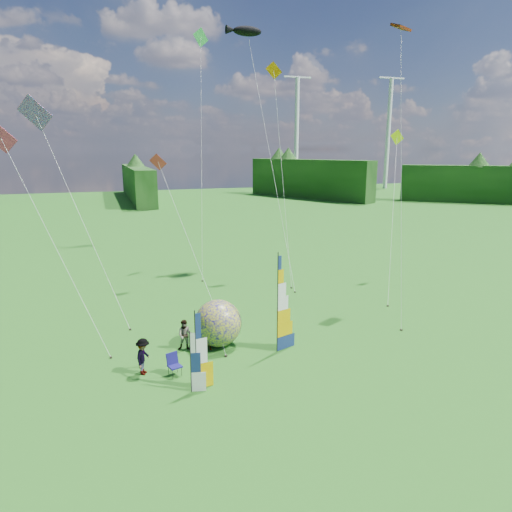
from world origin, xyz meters
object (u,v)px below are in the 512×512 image
object	(u,v)px
side_banner_far	(191,363)
spectator_a	(208,337)
side_banner_left	(196,352)
bol_inflatable	(218,323)
camp_chair	(175,365)
spectator_d	(214,325)
spectator_b	(185,335)
feather_banner_main	(278,305)
spectator_c	(143,356)
kite_whale	(269,141)

from	to	relation	value
side_banner_far	spectator_a	distance (m)	4.52
side_banner_left	bol_inflatable	size ratio (longest dim) A/B	1.40
side_banner_far	camp_chair	bearing A→B (deg)	117.43
bol_inflatable	spectator_d	bearing A→B (deg)	90.91
camp_chair	spectator_b	bearing A→B (deg)	52.13
spectator_b	spectator_d	distance (m)	2.07
spectator_a	camp_chair	distance (m)	3.21
spectator_a	spectator_d	xyz separation A→B (m)	(0.68, 1.40, 0.06)
spectator_a	side_banner_far	bearing A→B (deg)	-137.10
feather_banner_main	side_banner_left	size ratio (longest dim) A/B	1.45
side_banner_far	spectator_a	size ratio (longest dim) A/B	1.80
bol_inflatable	spectator_d	world-z (taller)	bol_inflatable
spectator_d	bol_inflatable	bearing A→B (deg)	134.26
spectator_c	spectator_d	size ratio (longest dim) A/B	1.07
feather_banner_main	spectator_a	bearing A→B (deg)	140.27
bol_inflatable	spectator_d	distance (m)	1.01
side_banner_far	spectator_d	bearing A→B (deg)	79.11
spectator_c	spectator_d	xyz separation A→B (m)	(4.37, 2.99, -0.06)
side_banner_left	kite_whale	bearing A→B (deg)	53.79
spectator_d	spectator_a	bearing A→B (deg)	107.49
bol_inflatable	spectator_c	bearing A→B (deg)	-154.49
kite_whale	side_banner_left	bearing A→B (deg)	-127.11
feather_banner_main	spectator_a	distance (m)	4.28
side_banner_far	spectator_a	xyz separation A→B (m)	(1.79, 4.10, -0.64)
spectator_a	spectator_b	distance (m)	1.32
camp_chair	kite_whale	xyz separation A→B (m)	(11.32, 16.88, 11.13)
side_banner_far	spectator_d	size ratio (longest dim) A/B	1.67
side_banner_far	kite_whale	bearing A→B (deg)	73.14
feather_banner_main	bol_inflatable	xyz separation A→B (m)	(-2.88, 1.87, -1.39)
kite_whale	spectator_c	bearing A→B (deg)	-135.67
side_banner_left	camp_chair	world-z (taller)	side_banner_left
spectator_a	spectator_b	xyz separation A→B (m)	(-1.20, 0.54, 0.07)
feather_banner_main	spectator_b	world-z (taller)	feather_banner_main
bol_inflatable	kite_whale	size ratio (longest dim) A/B	0.11
side_banner_left	camp_chair	size ratio (longest dim) A/B	3.32
bol_inflatable	side_banner_far	bearing A→B (deg)	-118.33
side_banner_left	camp_chair	xyz separation A→B (m)	(-0.75, 1.67, -1.31)
side_banner_left	spectator_c	distance (m)	3.35
spectator_c	camp_chair	size ratio (longest dim) A/B	1.65
spectator_c	spectator_a	bearing A→B (deg)	-41.23
spectator_b	feather_banner_main	bearing A→B (deg)	-2.49
side_banner_left	spectator_b	world-z (taller)	side_banner_left
bol_inflatable	kite_whale	xyz separation A→B (m)	(8.38, 14.10, 10.36)
spectator_b	spectator_d	world-z (taller)	spectator_b
spectator_b	kite_whale	size ratio (longest dim) A/B	0.07
spectator_c	bol_inflatable	bearing A→B (deg)	-38.95
spectator_b	spectator_d	size ratio (longest dim) A/B	1.01
side_banner_far	camp_chair	size ratio (longest dim) A/B	2.57
side_banner_far	spectator_b	xyz separation A→B (m)	(0.59, 4.64, -0.58)
side_banner_left	spectator_a	size ratio (longest dim) A/B	2.32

